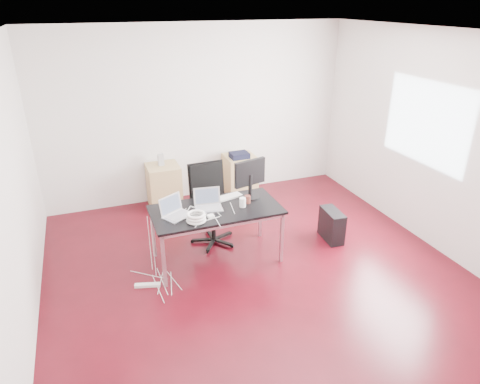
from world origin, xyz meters
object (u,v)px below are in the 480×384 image
object	(u,v)px
desk	(216,212)
filing_cabinet_left	(164,186)
pc_tower	(332,225)
filing_cabinet_right	(240,175)
office_chair	(211,200)

from	to	relation	value
desk	filing_cabinet_left	bearing A→B (deg)	99.98
filing_cabinet_left	pc_tower	bearing A→B (deg)	-43.60
filing_cabinet_right	pc_tower	world-z (taller)	filing_cabinet_right
desk	filing_cabinet_right	world-z (taller)	desk
filing_cabinet_right	pc_tower	bearing A→B (deg)	-70.49
filing_cabinet_right	desk	bearing A→B (deg)	-118.87
filing_cabinet_left	pc_tower	size ratio (longest dim) A/B	1.56
office_chair	filing_cabinet_right	bearing A→B (deg)	52.27
desk	filing_cabinet_right	xyz separation A→B (m)	(0.99, 1.80, -0.33)
desk	office_chair	distance (m)	0.52
desk	pc_tower	xyz separation A→B (m)	(1.66, -0.08, -0.46)
filing_cabinet_right	office_chair	bearing A→B (deg)	-125.19
desk	office_chair	world-z (taller)	office_chair
desk	filing_cabinet_right	bearing A→B (deg)	61.13
filing_cabinet_left	desk	bearing A→B (deg)	-80.02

